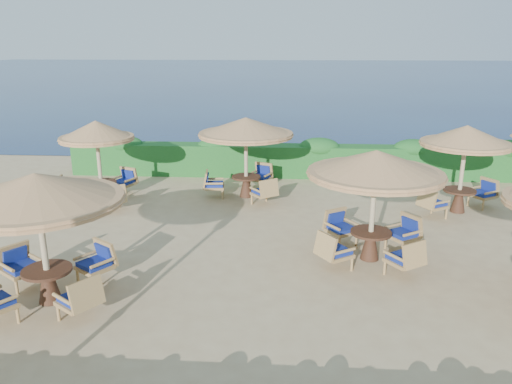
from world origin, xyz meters
name	(u,v)px	position (x,y,z in m)	size (l,w,h in m)	color
ground	(313,251)	(0.00, 0.00, 0.00)	(120.00, 120.00, 0.00)	tan
sea	(294,74)	(0.00, 70.00, 0.00)	(160.00, 160.00, 0.00)	#0B1C47
hedge	(305,161)	(0.00, 7.20, 0.60)	(18.00, 0.90, 1.20)	#1A5120
cafe_set_0	(39,210)	(-5.34, -2.83, 1.92)	(3.25, 3.25, 2.65)	tan
cafe_set_1	(375,182)	(1.32, -0.36, 1.90)	(3.14, 3.14, 2.65)	tan
cafe_set_3	(98,149)	(-6.59, 3.45, 1.77)	(2.59, 2.75, 2.65)	tan
cafe_set_4	(246,138)	(-2.04, 4.43, 1.97)	(3.10, 3.10, 2.65)	tan
cafe_set_5	(465,148)	(4.51, 3.30, 1.98)	(2.75, 2.63, 2.65)	tan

